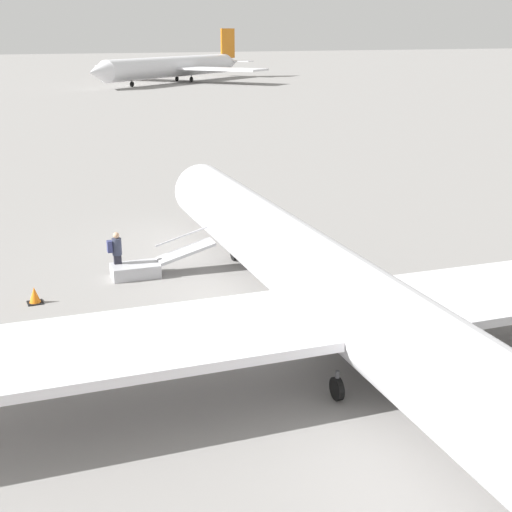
{
  "coord_description": "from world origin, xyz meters",
  "views": [
    {
      "loc": [
        -16.7,
        9.82,
        8.98
      ],
      "look_at": [
        4.26,
        0.47,
        1.72
      ],
      "focal_mm": 50.0,
      "sensor_mm": 36.0,
      "label": 1
    }
  ],
  "objects_px": {
    "boarding_stairs": "(146,266)",
    "passenger": "(116,251)",
    "airplane_main": "(346,299)",
    "airplane_far_center": "(175,66)"
  },
  "relations": [
    {
      "from": "airplane_main",
      "to": "passenger",
      "type": "relative_size",
      "value": 19.59
    },
    {
      "from": "airplane_far_center",
      "to": "airplane_main",
      "type": "bearing_deg",
      "value": 37.0
    },
    {
      "from": "airplane_main",
      "to": "airplane_far_center",
      "type": "relative_size",
      "value": 0.87
    },
    {
      "from": "airplane_far_center",
      "to": "passenger",
      "type": "distance_m",
      "value": 109.35
    },
    {
      "from": "airplane_far_center",
      "to": "boarding_stairs",
      "type": "height_order",
      "value": "airplane_far_center"
    },
    {
      "from": "airplane_far_center",
      "to": "boarding_stairs",
      "type": "bearing_deg",
      "value": 34.11
    },
    {
      "from": "passenger",
      "to": "airplane_main",
      "type": "bearing_deg",
      "value": -63.55
    },
    {
      "from": "airplane_far_center",
      "to": "boarding_stairs",
      "type": "xyz_separation_m",
      "value": [
        -103.75,
        34.65,
        -2.48
      ]
    },
    {
      "from": "airplane_main",
      "to": "boarding_stairs",
      "type": "distance_m",
      "value": 10.24
    },
    {
      "from": "boarding_stairs",
      "to": "passenger",
      "type": "height_order",
      "value": "passenger"
    }
  ]
}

